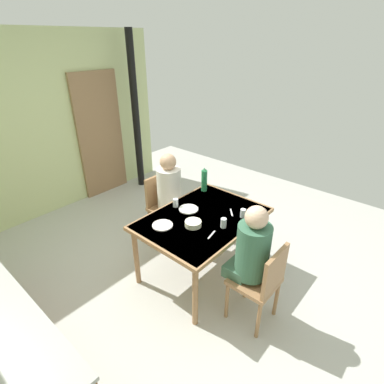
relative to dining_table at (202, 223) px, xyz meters
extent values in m
plane|color=#BAB9B2|center=(-0.42, 0.06, -0.67)|extent=(6.83, 6.83, 0.00)
cube|color=beige|center=(-0.42, 2.68, 0.62)|extent=(4.09, 0.10, 2.58)
cube|color=#906C49|center=(0.52, 2.60, 0.33)|extent=(0.80, 0.05, 2.00)
cylinder|color=black|center=(1.07, 2.33, 0.62)|extent=(0.12, 0.12, 2.58)
cube|color=#996F48|center=(0.00, 0.00, 0.05)|extent=(1.35, 0.97, 0.04)
cube|color=#EDB573|center=(0.00, 0.00, 0.07)|extent=(1.29, 0.94, 0.00)
cylinder|color=#996F48|center=(-0.60, -0.42, -0.32)|extent=(0.06, 0.06, 0.70)
cylinder|color=#996F48|center=(0.60, -0.42, -0.32)|extent=(0.06, 0.06, 0.70)
cylinder|color=#996F48|center=(-0.60, 0.42, -0.32)|extent=(0.06, 0.06, 0.70)
cylinder|color=#996F48|center=(0.60, 0.42, -0.32)|extent=(0.06, 0.06, 0.70)
cube|color=#996F48|center=(-0.18, -0.77, -0.22)|extent=(0.40, 0.40, 0.04)
cube|color=#996F48|center=(-0.18, -0.95, -0.01)|extent=(0.38, 0.04, 0.42)
cylinder|color=#996F48|center=(-0.35, -0.60, -0.47)|extent=(0.04, 0.04, 0.41)
cylinder|color=#996F48|center=(-0.01, -0.60, -0.47)|extent=(0.04, 0.04, 0.41)
cylinder|color=#996F48|center=(-0.35, -0.94, -0.47)|extent=(0.04, 0.04, 0.41)
cylinder|color=#996F48|center=(-0.01, -0.94, -0.47)|extent=(0.04, 0.04, 0.41)
cube|color=#996F48|center=(0.21, 0.77, -0.22)|extent=(0.40, 0.40, 0.04)
cube|color=#996F48|center=(0.21, 0.95, -0.01)|extent=(0.38, 0.04, 0.42)
cylinder|color=#996F48|center=(0.38, 0.60, -0.47)|extent=(0.04, 0.04, 0.41)
cylinder|color=#996F48|center=(0.04, 0.60, -0.47)|extent=(0.04, 0.04, 0.41)
cylinder|color=#996F48|center=(0.38, 0.94, -0.47)|extent=(0.04, 0.04, 0.41)
cylinder|color=#996F48|center=(0.04, 0.94, -0.47)|extent=(0.04, 0.04, 0.41)
cube|color=#3D634B|center=(-0.18, -0.61, -0.16)|extent=(0.30, 0.22, 0.12)
cylinder|color=#38664C|center=(-0.18, -0.72, 0.10)|extent=(0.30, 0.30, 0.52)
sphere|color=beige|center=(-0.18, -0.72, 0.45)|extent=(0.20, 0.20, 0.20)
cube|color=white|center=(0.21, 0.61, -0.16)|extent=(0.30, 0.22, 0.12)
cylinder|color=silver|center=(0.21, 0.72, 0.10)|extent=(0.30, 0.30, 0.52)
sphere|color=tan|center=(0.21, 0.72, 0.45)|extent=(0.20, 0.20, 0.20)
cylinder|color=#26804A|center=(0.49, 0.38, 0.21)|extent=(0.07, 0.07, 0.27)
cone|color=#2E7648|center=(0.49, 0.38, 0.36)|extent=(0.05, 0.05, 0.04)
cylinder|color=#EDE8C7|center=(-0.19, -0.03, 0.10)|extent=(0.17, 0.17, 0.05)
cylinder|color=white|center=(-0.40, 0.20, 0.08)|extent=(0.21, 0.21, 0.01)
cylinder|color=silver|center=(0.02, 0.22, 0.08)|extent=(0.22, 0.22, 0.01)
cylinder|color=silver|center=(0.28, -0.32, 0.12)|extent=(0.06, 0.06, 0.09)
cylinder|color=silver|center=(-0.03, 0.37, 0.12)|extent=(0.06, 0.06, 0.10)
cylinder|color=silver|center=(-0.01, -0.28, 0.12)|extent=(0.06, 0.06, 0.10)
cube|color=silver|center=(-0.19, -0.27, 0.07)|extent=(0.15, 0.05, 0.00)
cube|color=silver|center=(0.28, -0.18, 0.07)|extent=(0.12, 0.11, 0.00)
camera|label=1|loc=(-2.12, -1.70, 1.78)|focal=28.07mm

